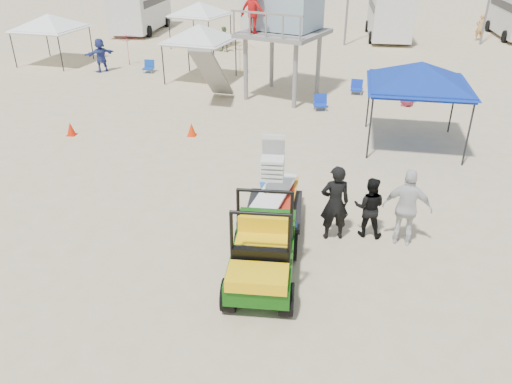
# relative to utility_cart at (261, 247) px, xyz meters

# --- Properties ---
(ground) EXTENTS (140.00, 140.00, 0.00)m
(ground) POSITION_rel_utility_cart_xyz_m (-0.86, -1.28, -0.92)
(ground) COLOR beige
(ground) RESTS_ON ground
(utility_cart) EXTENTS (1.42, 2.65, 1.98)m
(utility_cart) POSITION_rel_utility_cart_xyz_m (0.00, 0.00, 0.00)
(utility_cart) COLOR #0F4B0B
(utility_cart) RESTS_ON ground
(surf_trailer) EXTENTS (1.44, 2.57, 2.17)m
(surf_trailer) POSITION_rel_utility_cart_xyz_m (0.00, 2.34, -0.04)
(surf_trailer) COLOR black
(surf_trailer) RESTS_ON ground
(man_left) EXTENTS (0.80, 0.61, 1.95)m
(man_left) POSITION_rel_utility_cart_xyz_m (1.52, 2.04, 0.05)
(man_left) COLOR black
(man_left) RESTS_ON ground
(man_mid) EXTENTS (0.85, 0.70, 1.58)m
(man_mid) POSITION_rel_utility_cart_xyz_m (2.37, 2.29, -0.14)
(man_mid) COLOR black
(man_mid) RESTS_ON ground
(man_right) EXTENTS (1.21, 0.65, 1.96)m
(man_right) POSITION_rel_utility_cart_xyz_m (3.22, 2.04, 0.06)
(man_right) COLOR silver
(man_right) RESTS_ON ground
(lifeguard_tower) EXTENTS (4.28, 4.28, 5.26)m
(lifeguard_tower) POSITION_rel_utility_cart_xyz_m (-0.96, 13.81, 3.00)
(lifeguard_tower) COLOR gray
(lifeguard_tower) RESTS_ON ground
(canopy_blue) EXTENTS (3.36, 3.36, 3.35)m
(canopy_blue) POSITION_rel_utility_cart_xyz_m (4.23, 8.58, 1.88)
(canopy_blue) COLOR black
(canopy_blue) RESTS_ON ground
(canopy_white_a) EXTENTS (3.41, 3.41, 3.16)m
(canopy_white_a) POSITION_rel_utility_cart_xyz_m (-5.21, 15.93, 1.68)
(canopy_white_a) COLOR black
(canopy_white_a) RESTS_ON ground
(canopy_white_b) EXTENTS (3.52, 3.52, 3.12)m
(canopy_white_b) POSITION_rel_utility_cart_xyz_m (-14.32, 18.26, 1.64)
(canopy_white_b) COLOR black
(canopy_white_b) RESTS_ON ground
(canopy_white_c) EXTENTS (3.78, 3.78, 3.20)m
(canopy_white_c) POSITION_rel_utility_cart_xyz_m (-7.13, 23.85, 1.72)
(canopy_white_c) COLOR black
(canopy_white_c) RESTS_ON ground
(umbrella_a) EXTENTS (2.02, 2.05, 1.69)m
(umbrella_a) POSITION_rel_utility_cart_xyz_m (-10.01, 18.44, -0.08)
(umbrella_a) COLOR #AD1232
(umbrella_a) RESTS_ON ground
(umbrella_b) EXTENTS (2.43, 2.44, 1.59)m
(umbrella_b) POSITION_rel_utility_cart_xyz_m (-3.44, 17.48, -0.13)
(umbrella_b) COLOR gold
(umbrella_b) RESTS_ON ground
(cone_near) EXTENTS (0.34, 0.34, 0.50)m
(cone_near) POSITION_rel_utility_cart_xyz_m (-8.18, 7.71, -0.67)
(cone_near) COLOR red
(cone_near) RESTS_ON ground
(cone_far) EXTENTS (0.34, 0.34, 0.50)m
(cone_far) POSITION_rel_utility_cart_xyz_m (-3.71, 8.29, -0.67)
(cone_far) COLOR #F43407
(cone_far) RESTS_ON ground
(beach_chair_a) EXTENTS (0.55, 0.58, 0.64)m
(beach_chair_a) POSITION_rel_utility_cart_xyz_m (-8.37, 17.07, -0.61)
(beach_chair_a) COLOR #0E3D9F
(beach_chair_a) RESTS_ON ground
(beach_chair_b) EXTENTS (0.64, 0.69, 0.64)m
(beach_chair_b) POSITION_rel_utility_cart_xyz_m (0.93, 12.07, -0.61)
(beach_chair_b) COLOR #1134B8
(beach_chair_b) RESTS_ON ground
(beach_chair_c) EXTENTS (0.60, 0.64, 0.64)m
(beach_chair_c) POSITION_rel_utility_cart_xyz_m (2.55, 14.66, -0.61)
(beach_chair_c) COLOR #1030B4
(beach_chair_c) RESTS_ON ground
(rv_far_left) EXTENTS (2.64, 6.80, 3.25)m
(rv_far_left) POSITION_rel_utility_cart_xyz_m (-12.86, 28.72, 0.88)
(rv_far_left) COLOR silver
(rv_far_left) RESTS_ON ground
(rv_mid_left) EXTENTS (2.65, 6.50, 3.25)m
(rv_mid_left) POSITION_rel_utility_cart_xyz_m (-3.86, 30.22, 0.88)
(rv_mid_left) COLOR silver
(rv_mid_left) RESTS_ON ground
(rv_mid_right) EXTENTS (2.64, 7.00, 3.25)m
(rv_mid_right) POSITION_rel_utility_cart_xyz_m (5.14, 28.72, 0.88)
(rv_mid_right) COLOR silver
(rv_mid_right) RESTS_ON ground
(distant_beachgoers) EXTENTS (23.31, 16.24, 1.76)m
(distant_beachgoers) POSITION_rel_utility_cart_xyz_m (-3.13, 18.63, -0.07)
(distant_beachgoers) COLOR #A12E48
(distant_beachgoers) RESTS_ON ground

